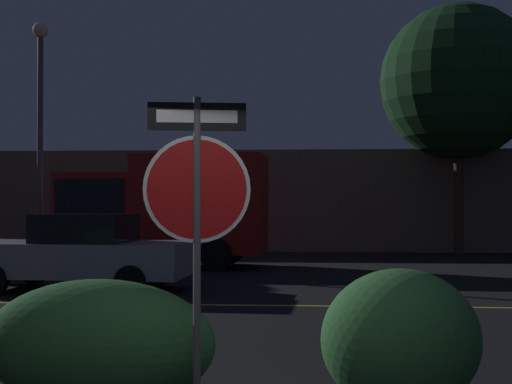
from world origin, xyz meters
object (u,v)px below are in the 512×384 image
street_lamp (40,109)px  tree_2 (458,82)px  stop_sign (197,196)px  delivery_truck (161,206)px  passing_car_2 (81,253)px  hedge_bush_3 (401,340)px  hedge_bush_2 (98,344)px

street_lamp → tree_2: bearing=21.6°
stop_sign → delivery_truck: delivery_truck is taller
delivery_truck → passing_car_2: bearing=177.3°
delivery_truck → tree_2: tree_2 is taller
hedge_bush_3 → street_lamp: street_lamp is taller
delivery_truck → tree_2: bearing=-57.5°
hedge_bush_2 → passing_car_2: 8.43m
hedge_bush_3 → delivery_truck: bearing=109.7°
hedge_bush_3 → passing_car_2: (-5.27, 7.90, 0.15)m
stop_sign → delivery_truck: size_ratio=0.46×
hedge_bush_2 → delivery_truck: size_ratio=0.35×
delivery_truck → hedge_bush_3: bearing=-157.2°
stop_sign → tree_2: 20.15m
hedge_bush_3 → hedge_bush_2: bearing=-178.1°
hedge_bush_3 → tree_2: (4.36, 18.31, 5.21)m
stop_sign → hedge_bush_2: bearing=146.1°
hedge_bush_2 → street_lamp: size_ratio=0.30×
stop_sign → hedge_bush_2: size_ratio=1.29×
hedge_bush_2 → hedge_bush_3: hedge_bush_3 is taller
passing_car_2 → tree_2: (9.63, 10.41, 5.06)m
stop_sign → hedge_bush_2: 1.61m
hedge_bush_2 → tree_2: 20.34m
stop_sign → hedge_bush_3: 2.10m
stop_sign → hedge_bush_2: (-0.91, 0.42, -1.26)m
street_lamp → delivery_truck: bearing=-2.2°
stop_sign → delivery_truck: 14.05m
hedge_bush_3 → street_lamp: 16.09m
hedge_bush_3 → tree_2: bearing=76.6°
hedge_bush_2 → street_lamp: 15.04m
tree_2 → street_lamp: bearing=-158.4°
delivery_truck → stop_sign: bearing=-164.2°
stop_sign → tree_2: (6.01, 18.81, 4.00)m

